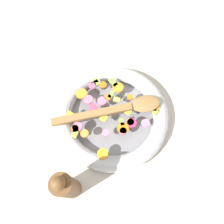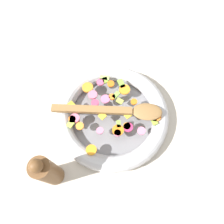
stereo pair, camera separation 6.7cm
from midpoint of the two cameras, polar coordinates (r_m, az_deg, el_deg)
name	(u,v)px [view 2 (the right image)]	position (r m, az deg, el deg)	size (l,w,h in m)	color
ground_plane	(112,118)	(0.71, 2.66, -1.87)	(4.00, 4.00, 0.00)	beige
skillet	(112,115)	(0.69, 2.74, -1.22)	(0.36, 0.36, 0.05)	slate
chopped_vegetables	(109,109)	(0.67, 1.98, 0.47)	(0.28, 0.24, 0.01)	orange
wooden_spoon	(119,111)	(0.66, 4.64, 0.03)	(0.31, 0.19, 0.01)	olive
pepper_mill	(47,172)	(0.60, -13.42, -15.30)	(0.05, 0.05, 0.20)	brown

